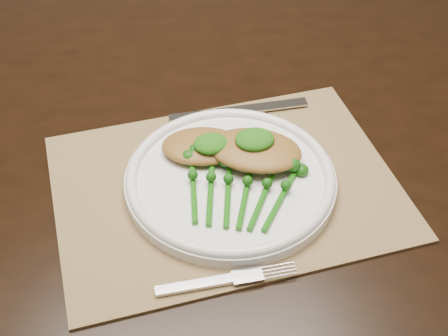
{
  "coord_description": "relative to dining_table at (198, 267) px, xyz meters",
  "views": [
    {
      "loc": [
        -0.03,
        -0.73,
        1.38
      ],
      "look_at": [
        0.06,
        -0.11,
        0.78
      ],
      "focal_mm": 50.0,
      "sensor_mm": 36.0,
      "label": 1
    }
  ],
  "objects": [
    {
      "name": "fork",
      "position": [
        0.02,
        -0.31,
        0.38
      ],
      "size": [
        0.18,
        0.03,
        0.01
      ],
      "rotation": [
        0.0,
        0.0,
        0.06
      ],
      "color": "silver",
      "rests_on": "placemat"
    },
    {
      "name": "chicken_fillet_left",
      "position": [
        0.01,
        -0.1,
        0.41
      ],
      "size": [
        0.13,
        0.1,
        0.02
      ],
      "primitive_type": "ellipsoid",
      "rotation": [
        0.0,
        0.0,
        -0.14
      ],
      "color": "olive",
      "rests_on": "dinner_plate"
    },
    {
      "name": "knife",
      "position": [
        0.06,
        0.01,
        0.38
      ],
      "size": [
        0.23,
        0.03,
        0.01
      ],
      "rotation": [
        0.0,
        0.0,
        0.05
      ],
      "color": "silver",
      "rests_on": "placemat"
    },
    {
      "name": "dinner_plate",
      "position": [
        0.04,
        -0.15,
        0.39
      ],
      "size": [
        0.3,
        0.3,
        0.03
      ],
      "color": "white",
      "rests_on": "placemat"
    },
    {
      "name": "dining_table",
      "position": [
        0.0,
        0.0,
        0.0
      ],
      "size": [
        1.67,
        1.04,
        0.75
      ],
      "rotation": [
        0.0,
        0.0,
        -0.09
      ],
      "color": "black",
      "rests_on": "ground"
    },
    {
      "name": "pesto_dollop_left",
      "position": [
        0.02,
        -0.11,
        0.42
      ],
      "size": [
        0.05,
        0.04,
        0.02
      ],
      "primitive_type": "ellipsoid",
      "color": "#13490A",
      "rests_on": "chicken_fillet_left"
    },
    {
      "name": "broccolini_bundle",
      "position": [
        0.04,
        -0.19,
        0.4
      ],
      "size": [
        0.18,
        0.19,
        0.04
      ],
      "rotation": [
        0.0,
        0.0,
        -0.3
      ],
      "color": "#14590B",
      "rests_on": "dinner_plate"
    },
    {
      "name": "placemat",
      "position": [
        0.03,
        -0.15,
        0.37
      ],
      "size": [
        0.52,
        0.41,
        0.0
      ],
      "primitive_type": "cube",
      "rotation": [
        0.0,
        0.0,
        0.13
      ],
      "color": "olive",
      "rests_on": "dining_table"
    },
    {
      "name": "chicken_fillet_right",
      "position": [
        0.08,
        -0.12,
        0.41
      ],
      "size": [
        0.16,
        0.13,
        0.03
      ],
      "primitive_type": "ellipsoid",
      "rotation": [
        0.0,
        0.0,
        -0.37
      ],
      "color": "olive",
      "rests_on": "dinner_plate"
    },
    {
      "name": "pesto_dollop_right",
      "position": [
        0.08,
        -0.12,
        0.43
      ],
      "size": [
        0.06,
        0.05,
        0.02
      ],
      "primitive_type": "ellipsoid",
      "color": "#13490A",
      "rests_on": "chicken_fillet_right"
    }
  ]
}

